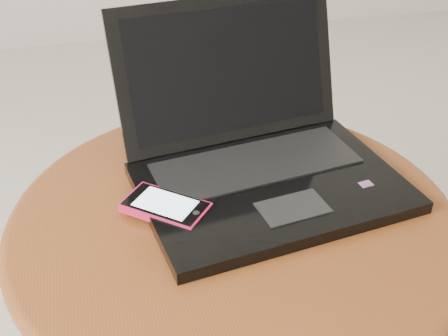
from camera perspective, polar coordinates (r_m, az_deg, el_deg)
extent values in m
cylinder|color=#4C2B12|center=(1.00, 0.84, -15.97)|extent=(0.10, 0.10, 0.46)
cylinder|color=brown|center=(0.83, 0.98, -5.02)|extent=(0.62, 0.62, 0.03)
torus|color=brown|center=(0.83, 0.98, -5.02)|extent=(0.65, 0.65, 0.03)
cube|color=black|center=(0.85, 4.71, -1.93)|extent=(0.41, 0.32, 0.02)
cube|color=black|center=(0.89, 3.25, 0.50)|extent=(0.33, 0.16, 0.00)
cube|color=black|center=(0.80, 6.92, -3.96)|extent=(0.10, 0.07, 0.00)
cube|color=red|center=(0.86, 14.03, -1.57)|extent=(0.02, 0.02, 0.00)
cube|color=black|center=(0.93, 0.44, 9.80)|extent=(0.38, 0.13, 0.22)
cube|color=black|center=(0.92, 0.55, 9.78)|extent=(0.33, 0.11, 0.19)
cube|color=black|center=(0.85, -5.48, -2.55)|extent=(0.12, 0.10, 0.01)
cube|color=#AA1C3B|center=(0.86, -8.40, -1.70)|extent=(0.03, 0.05, 0.00)
cube|color=#D21A46|center=(0.80, -5.88, -3.95)|extent=(0.13, 0.13, 0.01)
cube|color=black|center=(0.80, -5.90, -3.57)|extent=(0.12, 0.12, 0.00)
cube|color=silver|center=(0.80, -5.91, -3.51)|extent=(0.09, 0.09, 0.00)
cylinder|color=black|center=(0.78, -2.81, -4.50)|extent=(0.01, 0.01, 0.00)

